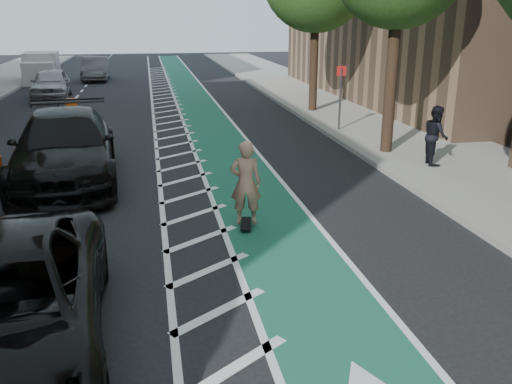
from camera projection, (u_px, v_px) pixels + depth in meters
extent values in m
plane|color=black|center=(116.00, 322.00, 7.82)|extent=(120.00, 120.00, 0.00)
cube|color=#19583E|center=(225.00, 151.00, 17.70)|extent=(2.00, 90.00, 0.01)
cube|color=silver|center=(179.00, 153.00, 17.42)|extent=(1.40, 90.00, 0.01)
cube|color=gray|center=(410.00, 140.00, 18.87)|extent=(5.00, 90.00, 0.15)
cube|color=gray|center=(343.00, 143.00, 18.42)|extent=(0.12, 90.00, 0.16)
cylinder|color=#382619|center=(397.00, 87.00, 16.05)|extent=(0.36, 0.36, 4.40)
cylinder|color=#382619|center=(317.00, 64.00, 23.52)|extent=(0.36, 0.36, 4.40)
cylinder|color=#4C4C4C|center=(340.00, 101.00, 20.04)|extent=(0.08, 0.08, 2.40)
cube|color=red|center=(341.00, 71.00, 19.70)|extent=(0.35, 0.02, 0.35)
cube|color=black|center=(246.00, 224.00, 11.29)|extent=(0.35, 0.77, 0.03)
cylinder|color=black|center=(243.00, 222.00, 11.54)|extent=(0.04, 0.06, 0.06)
cylinder|color=black|center=(250.00, 222.00, 11.54)|extent=(0.04, 0.06, 0.06)
cylinder|color=black|center=(242.00, 231.00, 11.08)|extent=(0.04, 0.06, 0.06)
cylinder|color=black|center=(249.00, 231.00, 11.07)|extent=(0.04, 0.06, 0.06)
imported|color=tan|center=(246.00, 183.00, 11.02)|extent=(0.71, 0.54, 1.75)
imported|color=black|center=(65.00, 148.00, 14.24)|extent=(3.00, 6.46, 1.83)
imported|color=#9E9EA3|center=(51.00, 84.00, 28.74)|extent=(2.11, 4.72, 1.57)
imported|color=#58595D|center=(96.00, 69.00, 36.95)|extent=(1.66, 4.68, 1.54)
imported|color=black|center=(436.00, 135.00, 15.34)|extent=(0.78, 0.92, 1.68)
cube|color=silver|center=(42.00, 67.00, 36.35)|extent=(2.29, 3.17, 1.90)
cube|color=silver|center=(39.00, 74.00, 34.34)|extent=(2.00, 1.64, 1.42)
cylinder|color=black|center=(25.00, 81.00, 33.90)|extent=(0.28, 0.68, 0.66)
cylinder|color=black|center=(53.00, 80.00, 34.32)|extent=(0.28, 0.68, 0.66)
cylinder|color=black|center=(31.00, 75.00, 37.03)|extent=(0.28, 0.68, 0.66)
cylinder|color=black|center=(57.00, 75.00, 37.45)|extent=(0.28, 0.68, 0.66)
cylinder|color=orange|center=(43.00, 149.00, 16.08)|extent=(0.52, 0.52, 0.89)
cylinder|color=silver|center=(44.00, 154.00, 16.12)|extent=(0.53, 0.53, 0.12)
cylinder|color=silver|center=(42.00, 145.00, 16.04)|extent=(0.53, 0.53, 0.12)
cylinder|color=black|center=(45.00, 163.00, 16.21)|extent=(0.66, 0.66, 0.04)
cylinder|color=#F4570C|center=(72.00, 109.00, 22.84)|extent=(0.52, 0.52, 0.90)
cylinder|color=silver|center=(72.00, 113.00, 22.89)|extent=(0.53, 0.53, 0.12)
cylinder|color=silver|center=(72.00, 106.00, 22.80)|extent=(0.53, 0.53, 0.12)
cylinder|color=black|center=(73.00, 120.00, 22.98)|extent=(0.66, 0.66, 0.04)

